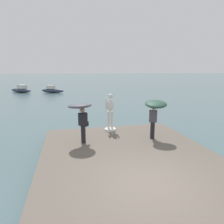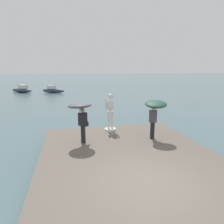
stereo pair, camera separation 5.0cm
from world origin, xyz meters
TOP-DOWN VIEW (x-y plane):
  - ground_plane at (0.00, 40.00)m, footprint 400.00×400.00m
  - pier at (0.00, 1.78)m, footprint 7.29×9.56m
  - statue_white_figure at (-0.06, 5.71)m, footprint 0.65×0.89m
  - onlooker_left at (-1.84, 4.03)m, footprint 1.55×1.55m
  - onlooker_right at (1.86, 3.89)m, footprint 1.39×1.41m
  - boat_near at (-4.91, 31.24)m, footprint 4.19×2.91m
  - boat_far at (-10.30, 32.97)m, footprint 4.37×3.71m

SIDE VIEW (x-z plane):
  - ground_plane at x=0.00m, z-range 0.00..0.00m
  - pier at x=0.00m, z-range 0.00..0.40m
  - boat_near at x=-4.91m, z-range -0.17..1.11m
  - boat_far at x=-10.30m, z-range -0.19..1.17m
  - statue_white_figure at x=-0.06m, z-range 0.25..2.45m
  - onlooker_right at x=1.86m, z-range 0.97..2.99m
  - onlooker_left at x=-1.84m, z-range 0.98..2.98m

